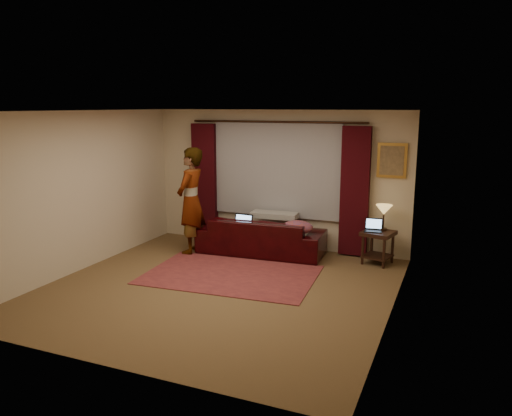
{
  "coord_description": "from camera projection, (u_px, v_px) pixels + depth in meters",
  "views": [
    {
      "loc": [
        3.22,
        -6.31,
        2.68
      ],
      "look_at": [
        0.1,
        1.2,
        1.0
      ],
      "focal_mm": 35.0,
      "sensor_mm": 36.0,
      "label": 1
    }
  ],
  "objects": [
    {
      "name": "floor",
      "position": [
        219.0,
        288.0,
        7.46
      ],
      "size": [
        5.0,
        5.0,
        0.01
      ],
      "primitive_type": "cube",
      "color": "brown",
      "rests_on": "ground"
    },
    {
      "name": "ceiling",
      "position": [
        216.0,
        111.0,
        6.93
      ],
      "size": [
        5.0,
        5.0,
        0.02
      ],
      "primitive_type": "cube",
      "color": "silver",
      "rests_on": "ground"
    },
    {
      "name": "wall_back",
      "position": [
        277.0,
        179.0,
        9.45
      ],
      "size": [
        5.0,
        0.02,
        2.6
      ],
      "primitive_type": "cube",
      "color": "beige",
      "rests_on": "ground"
    },
    {
      "name": "wall_front",
      "position": [
        103.0,
        247.0,
        4.93
      ],
      "size": [
        5.0,
        0.02,
        2.6
      ],
      "primitive_type": "cube",
      "color": "beige",
      "rests_on": "ground"
    },
    {
      "name": "wall_left",
      "position": [
        81.0,
        191.0,
        8.13
      ],
      "size": [
        0.02,
        5.0,
        2.6
      ],
      "primitive_type": "cube",
      "color": "beige",
      "rests_on": "ground"
    },
    {
      "name": "wall_right",
      "position": [
        396.0,
        217.0,
        6.25
      ],
      "size": [
        0.02,
        5.0,
        2.6
      ],
      "primitive_type": "cube",
      "color": "beige",
      "rests_on": "ground"
    },
    {
      "name": "sheer_curtain",
      "position": [
        276.0,
        169.0,
        9.36
      ],
      "size": [
        2.5,
        0.05,
        1.8
      ],
      "primitive_type": "cube",
      "color": "#93939B",
      "rests_on": "wall_back"
    },
    {
      "name": "drape_left",
      "position": [
        205.0,
        182.0,
        9.94
      ],
      "size": [
        0.5,
        0.14,
        2.3
      ],
      "primitive_type": "cube",
      "color": "black",
      "rests_on": "floor"
    },
    {
      "name": "drape_right",
      "position": [
        355.0,
        192.0,
        8.81
      ],
      "size": [
        0.5,
        0.14,
        2.3
      ],
      "primitive_type": "cube",
      "color": "black",
      "rests_on": "floor"
    },
    {
      "name": "curtain_rod",
      "position": [
        276.0,
        122.0,
        9.14
      ],
      "size": [
        0.04,
        0.04,
        3.4
      ],
      "primitive_type": "cylinder",
      "color": "black",
      "rests_on": "wall_back"
    },
    {
      "name": "picture_frame",
      "position": [
        392.0,
        160.0,
        8.55
      ],
      "size": [
        0.5,
        0.04,
        0.6
      ],
      "primitive_type": "cube",
      "color": "#BD8938",
      "rests_on": "wall_back"
    },
    {
      "name": "sofa",
      "position": [
        261.0,
        229.0,
        9.1
      ],
      "size": [
        2.35,
        1.14,
        0.92
      ],
      "primitive_type": "imported",
      "rotation": [
        0.0,
        0.0,
        3.21
      ],
      "color": "black",
      "rests_on": "floor"
    },
    {
      "name": "throw_blanket",
      "position": [
        275.0,
        202.0,
        9.2
      ],
      "size": [
        0.88,
        0.4,
        0.1
      ],
      "primitive_type": "cube",
      "rotation": [
        0.0,
        0.0,
        0.07
      ],
      "color": "gray",
      "rests_on": "sofa"
    },
    {
      "name": "clothing_pile",
      "position": [
        298.0,
        228.0,
        8.72
      ],
      "size": [
        0.59,
        0.47,
        0.23
      ],
      "primitive_type": "ellipsoid",
      "rotation": [
        0.0,
        0.0,
        -0.1
      ],
      "color": "brown",
      "rests_on": "sofa"
    },
    {
      "name": "laptop_sofa",
      "position": [
        240.0,
        223.0,
        9.03
      ],
      "size": [
        0.38,
        0.41,
        0.26
      ],
      "primitive_type": null,
      "rotation": [
        0.0,
        0.0,
        -0.07
      ],
      "color": "black",
      "rests_on": "sofa"
    },
    {
      "name": "area_rug",
      "position": [
        231.0,
        275.0,
        8.02
      ],
      "size": [
        2.81,
        1.98,
        0.01
      ],
      "primitive_type": "cube",
      "rotation": [
        0.0,
        0.0,
        0.07
      ],
      "color": "maroon",
      "rests_on": "floor"
    },
    {
      "name": "end_table",
      "position": [
        378.0,
        248.0,
        8.55
      ],
      "size": [
        0.6,
        0.6,
        0.57
      ],
      "primitive_type": "cube",
      "rotation": [
        0.0,
        0.0,
        -0.24
      ],
      "color": "black",
      "rests_on": "floor"
    },
    {
      "name": "tiffany_lamp",
      "position": [
        384.0,
        218.0,
        8.51
      ],
      "size": [
        0.36,
        0.36,
        0.45
      ],
      "primitive_type": null,
      "rotation": [
        0.0,
        0.0,
        -0.35
      ],
      "color": "olive",
      "rests_on": "end_table"
    },
    {
      "name": "laptop_table",
      "position": [
        373.0,
        225.0,
        8.46
      ],
      "size": [
        0.32,
        0.35,
        0.21
      ],
      "primitive_type": null,
      "rotation": [
        0.0,
        0.0,
        0.09
      ],
      "color": "black",
      "rests_on": "end_table"
    },
    {
      "name": "person",
      "position": [
        191.0,
        201.0,
        9.07
      ],
      "size": [
        0.6,
        0.6,
        1.94
      ],
      "primitive_type": "imported",
      "rotation": [
        0.0,
        0.0,
        -1.52
      ],
      "color": "gray",
      "rests_on": "floor"
    }
  ]
}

